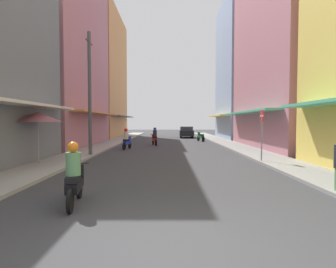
% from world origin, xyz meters
% --- Properties ---
extents(ground_plane, '(99.82, 99.82, 0.00)m').
position_xyz_m(ground_plane, '(0.00, 18.69, 0.00)').
color(ground_plane, '#38383A').
extents(sidewalk_left, '(2.14, 53.37, 0.12)m').
position_xyz_m(sidewalk_left, '(-5.49, 18.69, 0.06)').
color(sidewalk_left, '#9E9991').
rests_on(sidewalk_left, ground).
extents(sidewalk_right, '(2.14, 53.37, 0.12)m').
position_xyz_m(sidewalk_right, '(5.49, 18.69, 0.06)').
color(sidewalk_right, gray).
rests_on(sidewalk_right, ground).
extents(building_left_mid, '(7.05, 12.82, 15.91)m').
position_xyz_m(building_left_mid, '(-9.56, 19.25, 7.95)').
color(building_left_mid, '#B7727F').
rests_on(building_left_mid, ground).
extents(building_left_far, '(7.05, 12.99, 16.48)m').
position_xyz_m(building_left_far, '(-9.56, 32.69, 8.23)').
color(building_left_far, '#D88C4C').
rests_on(building_left_far, ground).
extents(building_right_mid, '(7.05, 12.77, 17.10)m').
position_xyz_m(building_right_mid, '(9.56, 17.05, 8.55)').
color(building_right_mid, '#B7727F').
rests_on(building_right_mid, ground).
extents(building_right_far, '(7.05, 9.74, 16.59)m').
position_xyz_m(building_right_far, '(9.56, 29.26, 8.29)').
color(building_right_far, '#8CA5CC').
rests_on(building_right_far, ground).
extents(motorbike_red, '(0.67, 1.77, 1.58)m').
position_xyz_m(motorbike_red, '(-1.25, 19.51, 0.70)').
color(motorbike_red, black).
rests_on(motorbike_red, ground).
extents(motorbike_black, '(0.57, 1.80, 1.58)m').
position_xyz_m(motorbike_black, '(-2.35, 2.23, 0.70)').
color(motorbike_black, black).
rests_on(motorbike_black, ground).
extents(motorbike_green, '(0.72, 1.75, 0.96)m').
position_xyz_m(motorbike_green, '(3.36, 24.36, 0.50)').
color(motorbike_green, black).
rests_on(motorbike_green, ground).
extents(motorbike_blue, '(0.61, 1.79, 1.58)m').
position_xyz_m(motorbike_blue, '(-3.13, 15.94, 0.70)').
color(motorbike_blue, black).
rests_on(motorbike_blue, ground).
extents(parked_car, '(1.87, 4.15, 1.45)m').
position_xyz_m(parked_car, '(2.33, 31.47, 0.74)').
color(parked_car, black).
rests_on(parked_car, ground).
extents(vendor_umbrella, '(2.21, 2.21, 2.50)m').
position_xyz_m(vendor_umbrella, '(-6.08, 8.25, 2.27)').
color(vendor_umbrella, '#99999E').
rests_on(vendor_umbrella, ground).
extents(utility_pole, '(0.20, 1.20, 7.30)m').
position_xyz_m(utility_pole, '(-4.67, 11.77, 3.73)').
color(utility_pole, '#4C4C4F').
rests_on(utility_pole, ground).
extents(street_sign_no_entry, '(0.07, 0.60, 2.65)m').
position_xyz_m(street_sign_no_entry, '(4.57, 9.12, 1.72)').
color(street_sign_no_entry, gray).
rests_on(street_sign_no_entry, ground).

